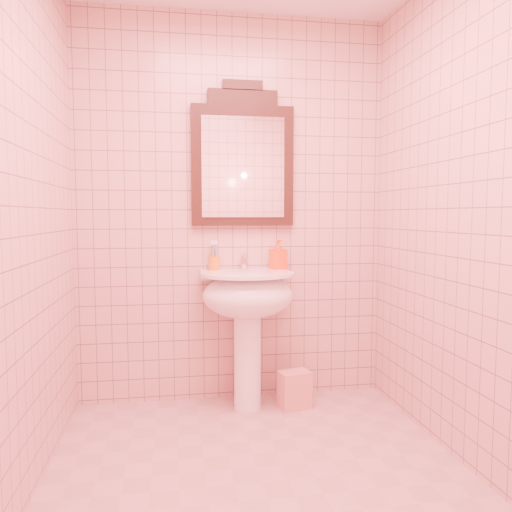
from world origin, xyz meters
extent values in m
plane|color=tan|center=(0.00, 0.00, 0.00)|extent=(2.20, 2.20, 0.00)
cube|color=#CC998E|center=(0.00, 1.10, 1.25)|extent=(2.00, 0.02, 2.50)
cylinder|color=white|center=(0.06, 0.88, 0.35)|extent=(0.17, 0.17, 0.70)
ellipsoid|color=white|center=(0.06, 0.86, 0.72)|extent=(0.56, 0.46, 0.28)
cube|color=white|center=(0.06, 1.03, 0.83)|extent=(0.56, 0.15, 0.05)
cylinder|color=white|center=(0.06, 0.86, 0.85)|extent=(0.58, 0.58, 0.02)
cylinder|color=white|center=(0.06, 1.03, 0.91)|extent=(0.04, 0.04, 0.09)
cylinder|color=white|center=(0.06, 0.97, 0.94)|extent=(0.02, 0.10, 0.02)
cylinder|color=white|center=(0.06, 0.92, 0.93)|extent=(0.02, 0.02, 0.04)
cube|color=white|center=(0.06, 1.04, 0.96)|extent=(0.02, 0.07, 0.01)
cube|color=black|center=(0.06, 1.08, 1.53)|extent=(0.66, 0.05, 0.77)
cube|color=black|center=(0.06, 1.08, 1.96)|extent=(0.45, 0.05, 0.10)
cube|color=black|center=(0.06, 1.08, 2.04)|extent=(0.26, 0.05, 0.06)
cube|color=white|center=(0.06, 1.05, 1.52)|extent=(0.53, 0.01, 0.64)
cylinder|color=orange|center=(-0.13, 1.04, 0.91)|extent=(0.07, 0.07, 0.09)
cylinder|color=silver|center=(-0.11, 1.04, 0.95)|extent=(0.01, 0.01, 0.17)
cylinder|color=#338CD8|center=(-0.12, 1.06, 0.95)|extent=(0.01, 0.01, 0.17)
cylinder|color=#E5334C|center=(-0.14, 1.06, 0.95)|extent=(0.01, 0.01, 0.17)
cylinder|color=#3FBF59|center=(-0.14, 1.04, 0.95)|extent=(0.01, 0.01, 0.17)
cylinder|color=#D8CC4C|center=(-0.14, 1.03, 0.95)|extent=(0.01, 0.01, 0.17)
cylinder|color=purple|center=(-0.12, 1.03, 0.95)|extent=(0.01, 0.01, 0.17)
imported|color=#E64913|center=(0.29, 1.03, 0.96)|extent=(0.12, 0.12, 0.20)
cube|color=#E08484|center=(0.36, 0.84, 0.12)|extent=(0.22, 0.17, 0.23)
camera|label=1|loc=(-0.38, -2.15, 1.22)|focal=35.00mm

